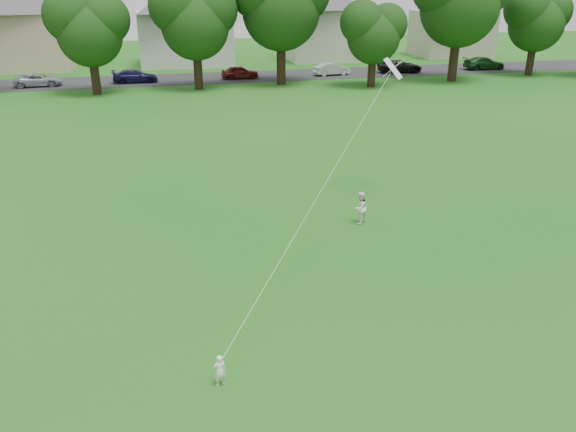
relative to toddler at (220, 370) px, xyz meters
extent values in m
plane|color=#176216|center=(2.85, 2.27, -0.42)|extent=(160.00, 160.00, 0.00)
cube|color=#2D2D30|center=(2.85, 44.27, -0.42)|extent=(90.00, 7.00, 0.01)
imported|color=white|center=(0.00, 0.00, 0.00)|extent=(0.34, 0.26, 0.84)
imported|color=white|center=(6.43, 8.22, 0.23)|extent=(0.80, 0.77, 1.30)
plane|color=white|center=(8.65, 11.10, 5.01)|extent=(1.15, 1.24, 0.77)
cylinder|color=white|center=(4.33, 5.55, 2.60)|extent=(0.01, 0.01, 14.88)
cylinder|color=black|center=(-5.52, 38.29, 1.17)|extent=(0.71, 0.71, 3.19)
cylinder|color=black|center=(2.86, 38.72, 1.33)|extent=(0.74, 0.74, 3.51)
cylinder|color=black|center=(10.30, 39.42, 1.69)|extent=(0.80, 0.80, 4.22)
cylinder|color=black|center=(17.71, 36.33, 0.99)|extent=(0.68, 0.68, 2.82)
cylinder|color=black|center=(26.14, 37.51, 1.76)|extent=(0.81, 0.81, 4.37)
cylinder|color=black|center=(35.22, 38.89, 1.19)|extent=(0.72, 0.72, 3.22)
imported|color=#9C9EAB|center=(-10.82, 43.27, 0.15)|extent=(4.14, 2.14, 1.12)
imported|color=#14133D|center=(-2.53, 43.27, 0.17)|extent=(4.06, 1.74, 1.17)
imported|color=#5C1412|center=(7.15, 43.27, 0.19)|extent=(3.52, 1.44, 1.19)
imported|color=#BEBEBE|center=(16.27, 43.27, 0.18)|extent=(3.71, 1.69, 1.18)
imported|color=black|center=(23.49, 43.27, 0.21)|extent=(4.57, 2.33, 1.23)
imported|color=#154117|center=(32.95, 43.27, 0.22)|extent=(4.39, 1.93, 1.26)
cube|color=beige|center=(-13.15, 54.27, 2.38)|extent=(8.50, 6.79, 5.60)
cube|color=silver|center=(2.85, 54.27, 2.35)|extent=(9.80, 7.57, 5.55)
cube|color=beige|center=(18.85, 54.27, 2.38)|extent=(8.63, 6.48, 5.61)
cube|color=#B9B199|center=(34.85, 54.27, 2.21)|extent=(8.59, 6.46, 5.27)
camera|label=1|loc=(-0.88, -10.66, 8.38)|focal=35.00mm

